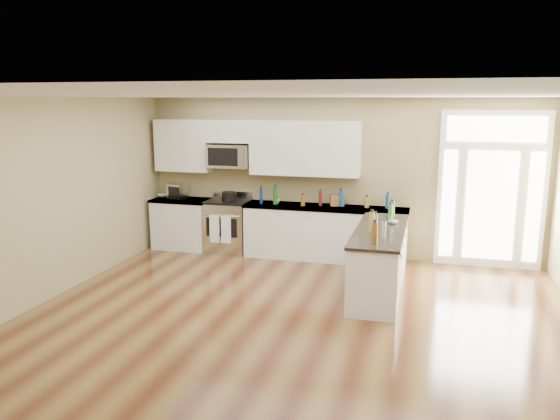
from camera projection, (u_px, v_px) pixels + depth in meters
name	position (u px, v px, depth m)	size (l,w,h in m)	color
ground	(276.00, 349.00, 6.13)	(8.00, 8.00, 0.00)	#4B2715
room_shell	(276.00, 200.00, 5.79)	(8.00, 8.00, 8.00)	#988C60
back_cabinet_left	(183.00, 225.00, 10.28)	(1.10, 0.66, 0.94)	silver
back_cabinet_right	(325.00, 234.00, 9.57)	(2.85, 0.66, 0.94)	silver
peninsula_cabinet	(379.00, 263.00, 7.92)	(0.69, 2.32, 0.94)	silver
upper_cabinet_left	(183.00, 146.00, 10.13)	(1.04, 0.33, 0.95)	silver
upper_cabinet_right	(304.00, 148.00, 9.52)	(1.94, 0.33, 0.95)	silver
upper_cabinet_short	(230.00, 131.00, 9.83)	(0.82, 0.33, 0.40)	silver
microwave	(230.00, 156.00, 9.88)	(0.78, 0.41, 0.42)	silver
entry_door	(491.00, 190.00, 8.94)	(1.70, 0.10, 2.60)	white
kitchen_range	(228.00, 226.00, 10.04)	(0.77, 0.69, 1.08)	silver
stockpot	(229.00, 196.00, 9.87)	(0.25, 0.25, 0.19)	black
toaster_oven	(177.00, 191.00, 10.25)	(0.32, 0.25, 0.27)	silver
cardboard_box	(337.00, 200.00, 9.54)	(0.24, 0.17, 0.19)	brown
bowl_left	(162.00, 195.00, 10.43)	(0.19, 0.19, 0.05)	white
bowl_peninsula	(393.00, 222.00, 8.15)	(0.15, 0.15, 0.05)	white
cup_counter	(276.00, 201.00, 9.71)	(0.11, 0.11, 0.09)	white
counter_bottles	(346.00, 208.00, 8.68)	(2.40, 2.47, 0.31)	#19591E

